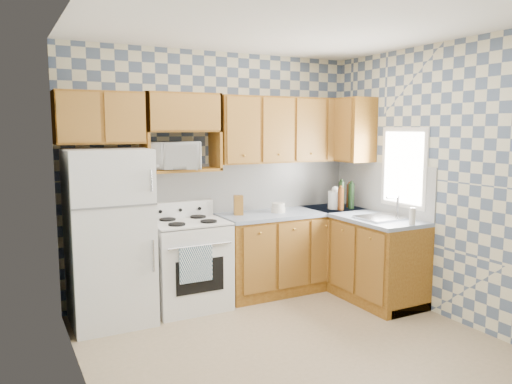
{
  "coord_description": "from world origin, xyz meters",
  "views": [
    {
      "loc": [
        -2.2,
        -3.54,
        1.88
      ],
      "look_at": [
        0.05,
        0.75,
        1.25
      ],
      "focal_mm": 35.0,
      "sensor_mm": 36.0,
      "label": 1
    }
  ],
  "objects_px": {
    "refrigerator": "(109,237)",
    "electric_kettle": "(335,200)",
    "stove_body": "(189,265)",
    "microwave": "(176,155)"
  },
  "relations": [
    {
      "from": "stove_body",
      "to": "microwave",
      "type": "height_order",
      "value": "microwave"
    },
    {
      "from": "stove_body",
      "to": "microwave",
      "type": "xyz_separation_m",
      "value": [
        -0.08,
        0.12,
        1.14
      ]
    },
    {
      "from": "stove_body",
      "to": "electric_kettle",
      "type": "xyz_separation_m",
      "value": [
        1.82,
        -0.07,
        0.57
      ]
    },
    {
      "from": "stove_body",
      "to": "electric_kettle",
      "type": "relative_size",
      "value": 4.32
    },
    {
      "from": "refrigerator",
      "to": "electric_kettle",
      "type": "distance_m",
      "value": 2.63
    },
    {
      "from": "microwave",
      "to": "electric_kettle",
      "type": "distance_m",
      "value": 1.99
    },
    {
      "from": "refrigerator",
      "to": "microwave",
      "type": "height_order",
      "value": "microwave"
    },
    {
      "from": "refrigerator",
      "to": "electric_kettle",
      "type": "relative_size",
      "value": 8.06
    },
    {
      "from": "refrigerator",
      "to": "stove_body",
      "type": "relative_size",
      "value": 1.87
    },
    {
      "from": "refrigerator",
      "to": "electric_kettle",
      "type": "bearing_deg",
      "value": -0.91
    }
  ]
}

